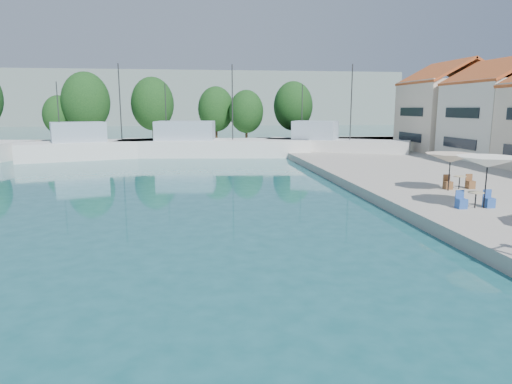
{
  "coord_description": "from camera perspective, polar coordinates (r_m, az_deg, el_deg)",
  "views": [
    {
      "loc": [
        -3.79,
        3.64,
        5.25
      ],
      "look_at": [
        -0.73,
        26.0,
        1.07
      ],
      "focal_mm": 32.0,
      "sensor_mm": 36.0,
      "label": 1
    }
  ],
  "objects": [
    {
      "name": "quay_far",
      "position": [
        63.69,
        -11.6,
        5.83
      ],
      "size": [
        90.0,
        16.0,
        0.6
      ],
      "primitive_type": "cube",
      "color": "#A59F95",
      "rests_on": "ground"
    },
    {
      "name": "hill_west",
      "position": [
        158.56,
        -17.62,
        11.01
      ],
      "size": [
        180.0,
        40.0,
        16.0
      ],
      "primitive_type": "cube",
      "color": "gray",
      "rests_on": "ground"
    },
    {
      "name": "hill_east",
      "position": [
        181.71,
        6.28,
        10.67
      ],
      "size": [
        140.0,
        40.0,
        12.0
      ],
      "primitive_type": "cube",
      "color": "gray",
      "rests_on": "ground"
    },
    {
      "name": "building_05",
      "position": [
        47.36,
        28.55,
        9.26
      ],
      "size": [
        8.4,
        8.8,
        9.7
      ],
      "color": "silver",
      "rests_on": "quay_right"
    },
    {
      "name": "building_06",
      "position": [
        54.91,
        22.99,
        9.94
      ],
      "size": [
        9.0,
        8.8,
        10.2
      ],
      "color": "beige",
      "rests_on": "quay_right"
    },
    {
      "name": "trawler_02",
      "position": [
        50.91,
        -18.79,
        5.23
      ],
      "size": [
        17.88,
        9.71,
        10.2
      ],
      "rotation": [
        0.0,
        0.0,
        0.32
      ],
      "color": "white",
      "rests_on": "ground"
    },
    {
      "name": "trawler_03",
      "position": [
        50.68,
        -5.88,
        5.71
      ],
      "size": [
        21.18,
        7.89,
        10.2
      ],
      "rotation": [
        0.0,
        0.0,
        -0.12
      ],
      "color": "white",
      "rests_on": "ground"
    },
    {
      "name": "trawler_04",
      "position": [
        51.21,
        9.46,
        5.67
      ],
      "size": [
        15.53,
        10.97,
        10.2
      ],
      "rotation": [
        0.0,
        0.0,
        -0.5
      ],
      "color": "silver",
      "rests_on": "ground"
    },
    {
      "name": "tree_03",
      "position": [
        68.25,
        -23.4,
        8.81
      ],
      "size": [
        4.27,
        4.27,
        6.32
      ],
      "color": "#3F2B19",
      "rests_on": "quay_far"
    },
    {
      "name": "tree_04",
      "position": [
        66.76,
        -20.5,
        10.53
      ],
      "size": [
        6.37,
        6.37,
        9.43
      ],
      "color": "#3F2B19",
      "rests_on": "quay_far"
    },
    {
      "name": "tree_05",
      "position": [
        68.13,
        -12.81,
        10.7
      ],
      "size": [
        6.08,
        6.08,
        9.0
      ],
      "color": "#3F2B19",
      "rests_on": "quay_far"
    },
    {
      "name": "tree_06",
      "position": [
        67.51,
        -5.02,
        10.28
      ],
      "size": [
        5.21,
        5.21,
        7.71
      ],
      "color": "#3F2B19",
      "rests_on": "quay_far"
    },
    {
      "name": "tree_07",
      "position": [
        65.01,
        -1.22,
        10.02
      ],
      "size": [
        4.81,
        4.81,
        7.12
      ],
      "color": "#3F2B19",
      "rests_on": "quay_far"
    },
    {
      "name": "tree_08",
      "position": [
        68.2,
        4.66,
        10.66
      ],
      "size": [
        5.72,
        5.72,
        8.47
      ],
      "color": "#3F2B19",
      "rests_on": "quay_far"
    },
    {
      "name": "umbrella_white",
      "position": [
        23.62,
        26.99,
        3.37
      ],
      "size": [
        2.89,
        2.89,
        2.44
      ],
      "color": "black",
      "rests_on": "quay_right"
    },
    {
      "name": "umbrella_cream",
      "position": [
        27.86,
        23.14,
        3.94
      ],
      "size": [
        2.84,
        2.84,
        2.12
      ],
      "color": "black",
      "rests_on": "quay_right"
    },
    {
      "name": "cafe_table_02",
      "position": [
        23.76,
        25.72,
        -1.13
      ],
      "size": [
        1.82,
        0.7,
        0.76
      ],
      "color": "black",
      "rests_on": "quay_right"
    },
    {
      "name": "cafe_table_03",
      "position": [
        28.96,
        24.06,
        0.92
      ],
      "size": [
        1.82,
        0.7,
        0.76
      ],
      "color": "black",
      "rests_on": "quay_right"
    }
  ]
}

